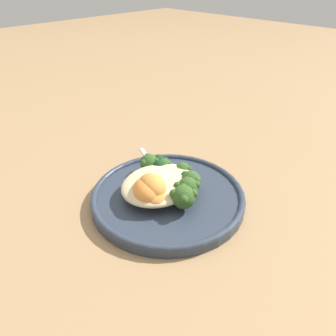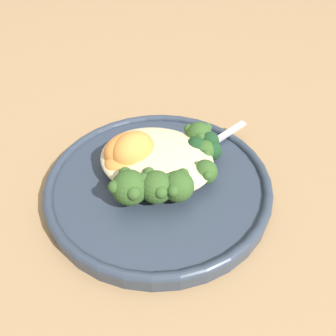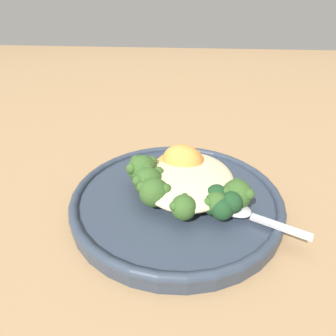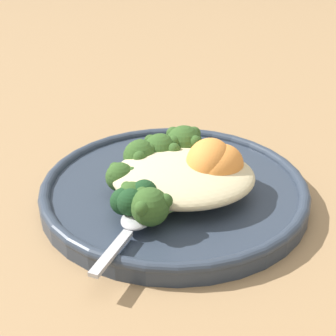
% 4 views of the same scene
% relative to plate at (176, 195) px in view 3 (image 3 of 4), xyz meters
% --- Properties ---
extents(ground_plane, '(4.00, 4.00, 0.00)m').
position_rel_plate_xyz_m(ground_plane, '(0.00, 0.02, -0.01)').
color(ground_plane, '#9E7A51').
extents(plate, '(0.27, 0.27, 0.02)m').
position_rel_plate_xyz_m(plate, '(0.00, 0.00, 0.00)').
color(plate, '#2D3847').
rests_on(plate, ground_plane).
extents(quinoa_mound, '(0.14, 0.12, 0.03)m').
position_rel_plate_xyz_m(quinoa_mound, '(-0.01, 0.01, 0.02)').
color(quinoa_mound, beige).
rests_on(quinoa_mound, plate).
extents(broccoli_stalk_0, '(0.04, 0.11, 0.04)m').
position_rel_plate_xyz_m(broccoli_stalk_0, '(-0.01, -0.04, 0.03)').
color(broccoli_stalk_0, '#8EB25B').
rests_on(broccoli_stalk_0, plate).
extents(broccoli_stalk_1, '(0.07, 0.09, 0.04)m').
position_rel_plate_xyz_m(broccoli_stalk_1, '(0.01, -0.03, 0.03)').
color(broccoli_stalk_1, '#8EB25B').
rests_on(broccoli_stalk_1, plate).
extents(broccoli_stalk_2, '(0.09, 0.08, 0.04)m').
position_rel_plate_xyz_m(broccoli_stalk_2, '(0.02, -0.01, 0.03)').
color(broccoli_stalk_2, '#8EB25B').
rests_on(broccoli_stalk_2, plate).
extents(broccoli_stalk_3, '(0.11, 0.04, 0.03)m').
position_rel_plate_xyz_m(broccoli_stalk_3, '(0.03, 0.02, 0.02)').
color(broccoli_stalk_3, '#8EB25B').
rests_on(broccoli_stalk_3, plate).
extents(broccoli_stalk_4, '(0.11, 0.06, 0.03)m').
position_rel_plate_xyz_m(broccoli_stalk_4, '(0.02, 0.04, 0.02)').
color(broccoli_stalk_4, '#8EB25B').
rests_on(broccoli_stalk_4, plate).
extents(broccoli_stalk_5, '(0.08, 0.09, 0.04)m').
position_rel_plate_xyz_m(broccoli_stalk_5, '(0.02, 0.06, 0.03)').
color(broccoli_stalk_5, '#8EB25B').
rests_on(broccoli_stalk_5, plate).
extents(sweet_potato_chunk_0, '(0.07, 0.08, 0.04)m').
position_rel_plate_xyz_m(sweet_potato_chunk_0, '(-0.04, 0.01, 0.03)').
color(sweet_potato_chunk_0, orange).
rests_on(sweet_potato_chunk_0, plate).
extents(sweet_potato_chunk_1, '(0.06, 0.07, 0.05)m').
position_rel_plate_xyz_m(sweet_potato_chunk_1, '(-0.03, 0.00, 0.03)').
color(sweet_potato_chunk_1, orange).
rests_on(sweet_potato_chunk_1, plate).
extents(sweet_potato_chunk_2, '(0.08, 0.08, 0.03)m').
position_rel_plate_xyz_m(sweet_potato_chunk_2, '(-0.03, -0.00, 0.03)').
color(sweet_potato_chunk_2, orange).
rests_on(sweet_potato_chunk_2, plate).
extents(kale_tuft, '(0.04, 0.05, 0.03)m').
position_rel_plate_xyz_m(kale_tuft, '(0.04, 0.06, 0.03)').
color(kale_tuft, '#193D1E').
rests_on(kale_tuft, plate).
extents(spoon, '(0.06, 0.10, 0.01)m').
position_rel_plate_xyz_m(spoon, '(0.04, 0.08, 0.01)').
color(spoon, '#B7B7BC').
rests_on(spoon, plate).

